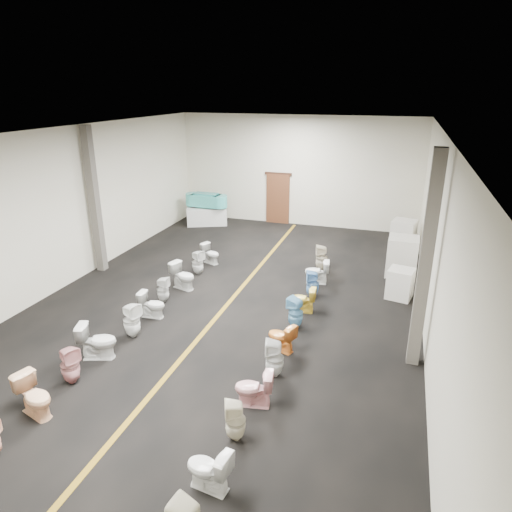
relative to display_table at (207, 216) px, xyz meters
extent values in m
plane|color=black|center=(3.61, -6.78, -0.37)|extent=(16.00, 16.00, 0.00)
plane|color=black|center=(3.61, -6.78, 4.13)|extent=(16.00, 16.00, 0.00)
plane|color=beige|center=(3.61, 1.22, 1.88)|extent=(10.00, 0.00, 10.00)
plane|color=beige|center=(-1.39, -6.78, 1.88)|extent=(0.00, 16.00, 16.00)
plane|color=beige|center=(8.61, -6.78, 1.88)|extent=(0.00, 16.00, 16.00)
cube|color=#835F13|center=(3.61, -6.78, -0.37)|extent=(0.12, 15.60, 0.01)
cube|color=#562D19|center=(2.81, 1.16, 0.68)|extent=(1.00, 0.10, 2.10)
cube|color=#331C11|center=(2.81, 1.17, 1.75)|extent=(1.15, 0.08, 0.10)
cube|color=#59544C|center=(-1.14, -5.78, 1.88)|extent=(0.25, 0.25, 4.50)
cube|color=#59544C|center=(8.36, -8.28, 1.88)|extent=(0.25, 0.25, 4.50)
cube|color=silver|center=(0.00, 0.00, 0.00)|extent=(1.85, 1.44, 0.74)
cube|color=#3EB3AD|center=(0.00, 0.00, 0.68)|extent=(1.23, 0.71, 0.50)
cylinder|color=#3EB3AD|center=(-0.60, 0.02, 0.68)|extent=(0.66, 0.66, 0.50)
cylinder|color=#3EB3AD|center=(0.60, -0.02, 0.68)|extent=(0.66, 0.66, 0.50)
cube|color=teal|center=(0.00, 0.00, 0.88)|extent=(1.01, 0.50, 0.20)
cube|color=silver|center=(8.01, -5.06, 0.05)|extent=(0.77, 0.77, 0.84)
cube|color=silver|center=(8.01, -3.35, 0.24)|extent=(0.91, 0.91, 1.23)
cube|color=silver|center=(8.01, -2.52, 0.06)|extent=(0.84, 0.84, 0.86)
cube|color=silver|center=(8.01, -0.92, 0.19)|extent=(0.93, 0.93, 1.11)
imported|color=#FDC191|center=(1.95, -12.08, 0.01)|extent=(0.84, 0.63, 0.77)
imported|color=#D18D8E|center=(1.92, -11.11, 0.03)|extent=(0.49, 0.48, 0.80)
imported|color=silver|center=(1.89, -10.18, 0.03)|extent=(0.89, 0.68, 0.81)
imported|color=white|center=(2.10, -9.17, 0.06)|extent=(0.49, 0.49, 0.85)
imported|color=silver|center=(2.04, -8.16, -0.03)|extent=(0.69, 0.42, 0.68)
imported|color=silver|center=(1.88, -7.30, -0.01)|extent=(0.35, 0.34, 0.71)
imported|color=silver|center=(2.01, -6.33, 0.02)|extent=(0.85, 0.63, 0.78)
imported|color=silver|center=(1.96, -5.21, 0.02)|extent=(0.47, 0.46, 0.78)
imported|color=silver|center=(1.97, -4.20, -0.04)|extent=(0.74, 0.59, 0.66)
imported|color=white|center=(5.52, -12.64, -0.02)|extent=(0.73, 0.48, 0.70)
imported|color=beige|center=(5.55, -11.58, 0.00)|extent=(0.45, 0.44, 0.74)
imported|color=#EFA9AD|center=(5.57, -10.67, -0.01)|extent=(0.76, 0.51, 0.71)
imported|color=silver|center=(5.68, -9.67, 0.04)|extent=(0.45, 0.44, 0.81)
imported|color=orange|center=(5.57, -8.70, -0.04)|extent=(0.74, 0.57, 0.66)
imported|color=#6DAFD5|center=(5.64, -7.59, 0.03)|extent=(0.47, 0.46, 0.79)
imported|color=yellow|center=(5.62, -6.71, -0.03)|extent=(0.69, 0.42, 0.68)
imported|color=#6AA2DD|center=(5.69, -5.75, 0.02)|extent=(0.43, 0.43, 0.77)
imported|color=white|center=(5.63, -4.78, -0.01)|extent=(0.76, 0.50, 0.72)
imported|color=beige|center=(5.58, -3.71, 0.05)|extent=(0.46, 0.45, 0.83)
camera|label=1|loc=(7.72, -17.26, 5.14)|focal=32.00mm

